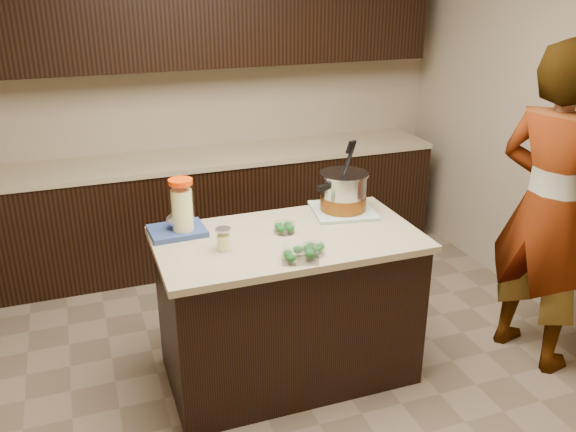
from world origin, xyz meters
name	(u,v)px	position (x,y,z in m)	size (l,w,h in m)	color
ground_plane	(288,371)	(0.00, 0.00, 0.00)	(4.00, 4.00, 0.00)	brown
room_shell	(288,88)	(0.00, 0.00, 1.71)	(4.04, 4.04, 2.72)	tan
back_cabinets	(214,148)	(0.00, 1.74, 0.94)	(3.60, 0.63, 2.33)	black
island	(288,306)	(0.00, 0.00, 0.45)	(1.46, 0.81, 0.90)	black
dish_towel	(343,210)	(0.44, 0.23, 0.91)	(0.36, 0.36, 0.02)	#5E8C62
stock_pot	(343,194)	(0.44, 0.22, 1.02)	(0.40, 0.38, 0.42)	#B7B7BC
lemonade_pitcher	(182,210)	(-0.54, 0.22, 1.05)	(0.16, 0.16, 0.32)	#F2F194
mason_jar	(224,240)	(-0.38, -0.05, 0.96)	(0.10, 0.10, 0.13)	#F2F194
broccoli_tub_left	(284,228)	(0.00, 0.06, 0.93)	(0.16, 0.16, 0.06)	silver
broccoli_tub_right	(314,250)	(0.05, -0.26, 0.93)	(0.15, 0.15, 0.06)	silver
broccoli_tub_rect	(300,255)	(-0.05, -0.31, 0.93)	(0.21, 0.18, 0.07)	silver
blue_tray	(178,227)	(-0.56, 0.25, 0.94)	(0.32, 0.26, 0.12)	navy
person	(549,210)	(1.50, -0.32, 0.97)	(0.71, 0.47, 1.95)	gray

